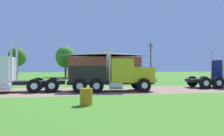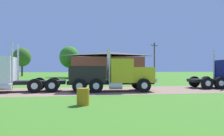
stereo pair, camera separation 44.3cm
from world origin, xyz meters
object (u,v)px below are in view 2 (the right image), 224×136
at_px(truck_near_left, 2,76).
at_px(shed_building, 108,65).
at_px(truck_foreground_white, 111,75).
at_px(steel_barrel, 83,97).
at_px(utility_pole_near, 154,59).

distance_m(truck_near_left, shed_building, 25.62).
distance_m(truck_foreground_white, truck_near_left, 8.64).
distance_m(truck_near_left, steel_barrel, 9.17).
xyz_separation_m(truck_foreground_white, truck_near_left, (-8.62, 0.58, -0.01)).
xyz_separation_m(truck_foreground_white, utility_pole_near, (13.07, 24.93, 2.69)).
distance_m(steel_barrel, utility_pole_near, 34.77).
distance_m(truck_near_left, utility_pole_near, 32.73).
bearing_deg(truck_foreground_white, shed_building, 83.22).
relative_size(truck_foreground_white, utility_pole_near, 0.95).
bearing_deg(truck_near_left, truck_foreground_white, -3.83).
relative_size(shed_building, utility_pole_near, 2.01).
relative_size(truck_foreground_white, shed_building, 0.47).
height_order(truck_foreground_white, utility_pole_near, utility_pole_near).
bearing_deg(shed_building, truck_near_left, -116.50).
bearing_deg(utility_pole_near, shed_building, -171.96).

